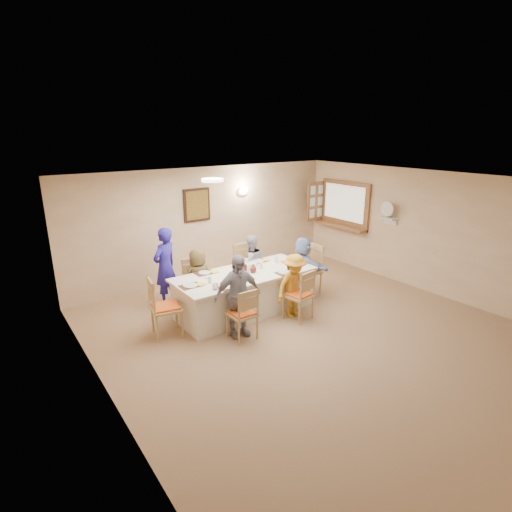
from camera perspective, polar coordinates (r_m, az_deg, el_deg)
ground at (r=6.83m, az=8.39°, el=-11.05°), size 7.00×7.00×0.00m
room_walls at (r=6.25m, az=8.99°, el=1.25°), size 7.00×7.00×7.00m
wall_picture at (r=8.80m, az=-8.44°, el=7.22°), size 0.62×0.05×0.72m
wall_sconce at (r=9.35m, az=-1.82°, el=9.23°), size 0.26×0.09×0.18m
ceiling_light at (r=6.65m, az=-6.22°, el=10.73°), size 0.36×0.36×0.05m
serving_hatch at (r=10.15m, az=12.57°, el=7.19°), size 0.06×1.50×1.15m
hatch_sill at (r=10.16m, az=11.92°, el=4.22°), size 0.30×1.50×0.05m
shutter_door at (r=10.48m, az=8.51°, el=7.73°), size 0.55×0.04×1.00m
fan_shelf at (r=9.27m, az=18.38°, el=5.14°), size 0.22×0.36×0.03m
desk_fan at (r=9.22m, az=18.36°, el=6.03°), size 0.30×0.30×0.28m
dining_table at (r=7.41m, az=-1.58°, el=-5.22°), size 2.62×1.11×0.76m
chair_back_left at (r=7.75m, az=-8.60°, el=-3.81°), size 0.48×0.48×0.90m
chair_back_right at (r=8.30m, az=-1.25°, el=-1.78°), size 0.52×0.52×1.00m
chair_front_left at (r=6.48m, az=-2.02°, el=-8.09°), size 0.43×0.43×0.89m
chair_front_right at (r=7.14m, az=6.06°, el=-5.45°), size 0.52×0.52×0.94m
chair_left_end at (r=6.70m, az=-12.72°, el=-7.06°), size 0.57×0.57×1.01m
chair_right_end at (r=8.27m, az=7.34°, el=-1.92°), size 0.56×0.56×1.02m
diner_back_left at (r=7.61m, az=-8.23°, el=-3.19°), size 0.63×0.46×1.16m
diner_back_right at (r=8.17m, az=-0.78°, el=-1.21°), size 0.76×0.68×1.24m
diner_front_left at (r=6.46m, az=-2.63°, el=-5.70°), size 0.90×0.53×1.39m
diner_front_right at (r=7.18m, az=5.46°, el=-4.28°), size 0.80×0.50×1.18m
diner_right_end at (r=8.16m, az=6.70°, el=-1.45°), size 1.16×0.44×1.22m
caregiver at (r=7.77m, az=-12.84°, el=-1.53°), size 0.84×0.80×1.53m
placemat_fl at (r=6.64m, az=-3.87°, el=-4.46°), size 0.36×0.27×0.01m
plate_fl at (r=6.64m, az=-3.87°, el=-4.38°), size 0.25×0.25×0.02m
napkin_fl at (r=6.69m, az=-2.33°, el=-4.20°), size 0.14×0.14×0.01m
placemat_fr at (r=7.30m, az=4.16°, el=-2.41°), size 0.34×0.25×0.01m
plate_fr at (r=7.30m, az=4.16°, el=-2.33°), size 0.25×0.25×0.02m
napkin_fr at (r=7.37m, az=5.49°, el=-2.18°), size 0.14×0.14×0.01m
placemat_bl at (r=7.33m, az=-7.34°, el=-2.43°), size 0.35×0.26×0.01m
plate_bl at (r=7.32m, az=-7.35°, el=-2.36°), size 0.22×0.22×0.01m
napkin_bl at (r=7.36m, az=-5.93°, el=-2.22°), size 0.15×0.15×0.01m
placemat_br at (r=7.93m, az=0.29°, el=-0.73°), size 0.37×0.27×0.01m
plate_br at (r=7.92m, az=0.29°, el=-0.66°), size 0.25×0.25×0.02m
napkin_br at (r=7.99m, az=1.55°, el=-0.54°), size 0.13×0.13×0.01m
placemat_le at (r=6.76m, az=-9.37°, el=-4.25°), size 0.35×0.26×0.01m
plate_le at (r=6.76m, az=-9.37°, el=-4.17°), size 0.24×0.24×0.02m
napkin_le at (r=6.79m, az=-7.82°, el=-4.01°), size 0.13×0.13×0.01m
placemat_re at (r=7.92m, az=5.13°, el=-0.82°), size 0.36×0.27×0.01m
plate_re at (r=7.92m, az=5.13°, el=-0.75°), size 0.25×0.25×0.02m
napkin_re at (r=8.00m, az=6.34°, el=-0.62°), size 0.13×0.13×0.01m
teacup_a at (r=6.57m, az=-5.83°, el=-4.35°), size 0.13×0.13×0.09m
teacup_b at (r=7.83m, az=-1.38°, el=-0.67°), size 0.14×0.14×0.08m
bowl_a at (r=6.93m, az=-2.18°, el=-3.25°), size 0.27×0.27×0.06m
bowl_b at (r=7.68m, az=-0.49°, el=-1.12°), size 0.25×0.25×0.06m
condiment_ketchup at (r=7.24m, az=-2.14°, el=-1.48°), size 0.16×0.16×0.26m
condiment_brown at (r=7.34m, az=-1.78°, el=-1.47°), size 0.09×0.10×0.20m
condiment_malt at (r=7.28m, az=-0.40°, el=-1.75°), size 0.22×0.22×0.16m
drinking_glass at (r=7.22m, az=-2.82°, el=-2.16°), size 0.07×0.07×0.10m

